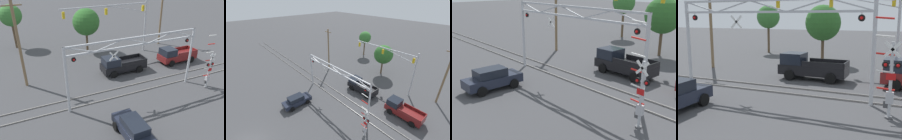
# 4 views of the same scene
# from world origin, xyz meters

# --- Properties ---
(rail_track_near) EXTENTS (80.00, 0.08, 0.10)m
(rail_track_near) POSITION_xyz_m (0.00, 13.24, 0.05)
(rail_track_near) COLOR gray
(rail_track_near) RESTS_ON ground_plane
(rail_track_far) EXTENTS (80.00, 0.08, 0.10)m
(rail_track_far) POSITION_xyz_m (0.00, 14.68, 0.05)
(rail_track_far) COLOR gray
(rail_track_far) RESTS_ON ground_plane
(crossing_gantry) EXTENTS (13.10, 0.27, 5.98)m
(crossing_gantry) POSITION_xyz_m (-0.02, 12.96, 4.26)
(crossing_gantry) COLOR #B7BABF
(crossing_gantry) RESTS_ON ground_plane
(crossing_signal_mast) EXTENTS (1.35, 0.35, 5.76)m
(crossing_signal_mast) POSITION_xyz_m (7.44, 11.15, 1.97)
(crossing_signal_mast) COLOR #B7BABF
(crossing_signal_mast) RESTS_ON ground_plane
(traffic_signal_span) EXTENTS (11.95, 0.39, 7.45)m
(traffic_signal_span) POSITION_xyz_m (4.25, 22.99, 5.19)
(traffic_signal_span) COLOR #B7BABF
(traffic_signal_span) RESTS_ON ground_plane
(pickup_truck_lead) EXTENTS (5.33, 2.18, 2.06)m
(pickup_truck_lead) POSITION_xyz_m (1.01, 17.95, 0.99)
(pickup_truck_lead) COLOR black
(pickup_truck_lead) RESTS_ON ground_plane
(utility_pole_left) EXTENTS (1.80, 0.28, 8.88)m
(utility_pole_left) POSITION_xyz_m (-9.45, 19.27, 4.59)
(utility_pole_left) COLOR brown
(utility_pole_left) RESTS_ON ground_plane
(background_tree_beyond_span) EXTENTS (3.13, 3.13, 6.45)m
(background_tree_beyond_span) POSITION_xyz_m (-9.80, 31.84, 4.85)
(background_tree_beyond_span) COLOR brown
(background_tree_beyond_span) RESTS_ON ground_plane
(background_tree_far_left_verge) EXTENTS (3.77, 3.77, 6.16)m
(background_tree_far_left_verge) POSITION_xyz_m (-0.37, 26.20, 4.26)
(background_tree_far_left_verge) COLOR brown
(background_tree_far_left_verge) RESTS_ON ground_plane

